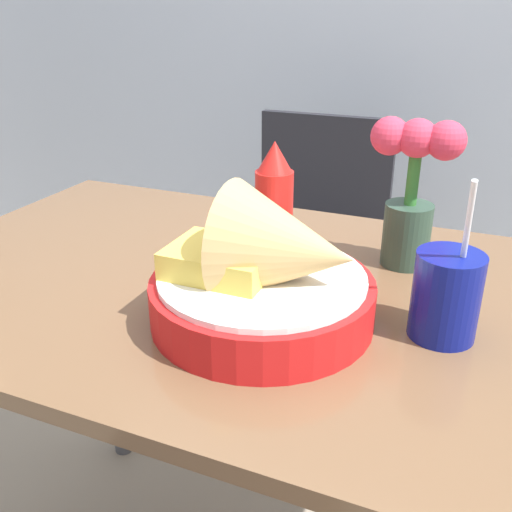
# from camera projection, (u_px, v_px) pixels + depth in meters

# --- Properties ---
(dining_table) EXTENTS (1.13, 0.71, 0.77)m
(dining_table) POSITION_uv_depth(u_px,v_px,m) (242.00, 346.00, 0.93)
(dining_table) COLOR brown
(dining_table) RESTS_ON ground_plane
(chair_far_window) EXTENTS (0.40, 0.40, 0.86)m
(chair_far_window) POSITION_uv_depth(u_px,v_px,m) (314.00, 240.00, 1.71)
(chair_far_window) COLOR black
(chair_far_window) RESTS_ON ground_plane
(food_basket) EXTENTS (0.30, 0.30, 0.19)m
(food_basket) POSITION_uv_depth(u_px,v_px,m) (270.00, 277.00, 0.74)
(food_basket) COLOR red
(food_basket) RESTS_ON dining_table
(ketchup_bottle) EXTENTS (0.06, 0.06, 0.19)m
(ketchup_bottle) POSITION_uv_depth(u_px,v_px,m) (274.00, 202.00, 0.93)
(ketchup_bottle) COLOR red
(ketchup_bottle) RESTS_ON dining_table
(drink_cup) EXTENTS (0.08, 0.08, 0.22)m
(drink_cup) POSITION_uv_depth(u_px,v_px,m) (446.00, 298.00, 0.71)
(drink_cup) COLOR navy
(drink_cup) RESTS_ON dining_table
(flower_vase) EXTENTS (0.14, 0.08, 0.24)m
(flower_vase) POSITION_uv_depth(u_px,v_px,m) (412.00, 187.00, 0.88)
(flower_vase) COLOR #2D4738
(flower_vase) RESTS_ON dining_table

